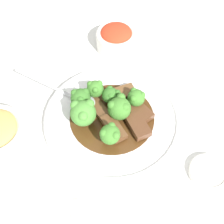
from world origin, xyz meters
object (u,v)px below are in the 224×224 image
(broccoli_floret_5, at_px, (136,97))
(broccoli_floret_6, at_px, (83,113))
(broccoli_floret_1, at_px, (119,107))
(beef_strip_0, at_px, (140,113))
(side_bowl_kimchi, at_px, (116,38))
(broccoli_floret_4, at_px, (110,134))
(sauce_dish, at_px, (209,172))
(broccoli_floret_3, at_px, (81,98))
(beef_strip_4, at_px, (123,93))
(beef_strip_3, at_px, (138,126))
(beef_strip_2, at_px, (98,107))
(broccoli_floret_0, at_px, (95,89))
(main_plate, at_px, (112,119))
(beef_strip_1, at_px, (113,127))
(serving_spoon, at_px, (75,97))
(broccoli_floret_2, at_px, (112,95))

(broccoli_floret_5, height_order, broccoli_floret_6, broccoli_floret_6)
(broccoli_floret_1, bearing_deg, beef_strip_0, 82.34)
(side_bowl_kimchi, bearing_deg, broccoli_floret_4, -8.05)
(sauce_dish, bearing_deg, broccoli_floret_4, -112.64)
(broccoli_floret_3, relative_size, broccoli_floret_4, 1.12)
(beef_strip_4, relative_size, broccoli_floret_5, 1.46)
(beef_strip_3, relative_size, broccoli_floret_1, 1.34)
(beef_strip_2, relative_size, broccoli_floret_0, 1.46)
(main_plate, distance_m, broccoli_floret_5, 0.07)
(beef_strip_1, height_order, serving_spoon, serving_spoon)
(beef_strip_1, height_order, beef_strip_3, beef_strip_3)
(beef_strip_3, distance_m, broccoli_floret_5, 0.06)
(broccoli_floret_6, bearing_deg, side_bowl_kimchi, 159.34)
(broccoli_floret_2, distance_m, sauce_dish, 0.24)
(broccoli_floret_1, height_order, broccoli_floret_6, broccoli_floret_6)
(serving_spoon, xyz_separation_m, side_bowl_kimchi, (-0.17, 0.11, 0.01))
(broccoli_floret_1, bearing_deg, beef_strip_1, -25.24)
(serving_spoon, relative_size, side_bowl_kimchi, 1.92)
(broccoli_floret_3, bearing_deg, broccoli_floret_6, 5.57)
(serving_spoon, bearing_deg, broccoli_floret_0, 91.88)
(broccoli_floret_2, distance_m, broccoli_floret_4, 0.10)
(broccoli_floret_0, xyz_separation_m, broccoli_floret_5, (0.03, 0.08, -0.00))
(beef_strip_1, height_order, broccoli_floret_2, broccoli_floret_2)
(beef_strip_1, relative_size, sauce_dish, 0.96)
(beef_strip_3, height_order, broccoli_floret_3, broccoli_floret_3)
(broccoli_floret_2, height_order, broccoli_floret_4, broccoli_floret_4)
(broccoli_floret_3, xyz_separation_m, sauce_dish, (0.16, 0.23, -0.04))
(broccoli_floret_0, xyz_separation_m, serving_spoon, (0.00, -0.04, -0.02))
(broccoli_floret_3, distance_m, side_bowl_kimchi, 0.22)
(beef_strip_2, xyz_separation_m, broccoli_floret_1, (0.02, 0.04, 0.02))
(broccoli_floret_1, distance_m, broccoli_floret_5, 0.04)
(beef_strip_1, relative_size, broccoli_floret_2, 1.83)
(broccoli_floret_3, distance_m, broccoli_floret_4, 0.10)
(main_plate, bearing_deg, beef_strip_1, -3.19)
(side_bowl_kimchi, bearing_deg, beef_strip_3, 4.12)
(beef_strip_4, xyz_separation_m, sauce_dish, (0.19, 0.14, -0.02))
(broccoli_floret_5, bearing_deg, beef_strip_2, -88.28)
(beef_strip_3, distance_m, broccoli_floret_1, 0.05)
(beef_strip_4, bearing_deg, beef_strip_3, 13.86)
(side_bowl_kimchi, bearing_deg, broccoli_floret_2, -8.19)
(broccoli_floret_2, bearing_deg, broccoli_floret_3, -80.93)
(beef_strip_3, bearing_deg, broccoli_floret_5, 176.91)
(main_plate, distance_m, beef_strip_0, 0.06)
(beef_strip_4, height_order, broccoli_floret_1, broccoli_floret_1)
(broccoli_floret_6, relative_size, side_bowl_kimchi, 0.60)
(beef_strip_4, bearing_deg, broccoli_floret_0, -90.26)
(broccoli_floret_1, distance_m, broccoli_floret_3, 0.08)
(beef_strip_1, relative_size, broccoli_floret_3, 1.35)
(beef_strip_2, xyz_separation_m, broccoli_floret_0, (-0.03, -0.00, 0.02))
(broccoli_floret_5, bearing_deg, main_plate, -64.51)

